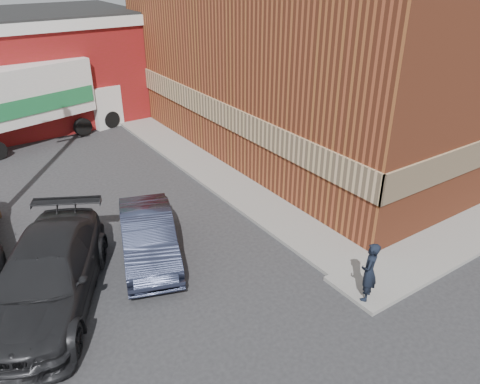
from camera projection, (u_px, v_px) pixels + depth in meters
ground at (336, 274)px, 13.46m from camera, size 90.00×90.00×0.00m
brick_building at (340, 37)px, 22.20m from camera, size 14.25×18.25×9.36m
sidewalk_west at (199, 164)px, 20.37m from camera, size 1.80×18.00×0.12m
man at (369, 272)px, 11.99m from camera, size 0.73×0.66×1.68m
sedan at (149, 236)px, 13.93m from camera, size 2.85×4.61×1.44m
suv_b at (46, 277)px, 11.95m from camera, size 4.93×6.35×1.72m
box_truck at (40, 95)px, 22.40m from camera, size 7.93×3.94×3.76m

